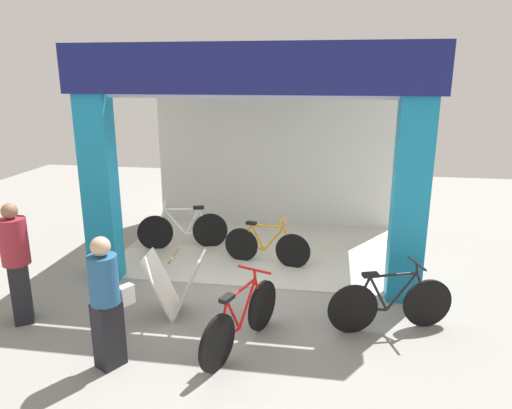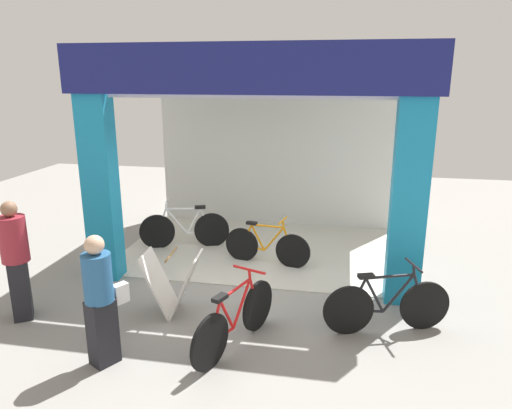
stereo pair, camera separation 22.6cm
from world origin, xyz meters
name	(u,v)px [view 2 (the right image)]	position (x,y,z in m)	size (l,w,h in m)	color
ground_plane	(246,287)	(0.00, 0.00, 0.00)	(18.54, 18.54, 0.00)	gray
shop_facade	(265,148)	(0.00, 1.72, 2.00)	(5.47, 3.76, 3.74)	beige
bicycle_inside_0	(267,246)	(0.17, 1.00, 0.35)	(1.58, 0.44, 0.88)	black
bicycle_inside_1	(185,229)	(-1.55, 1.55, 0.38)	(1.69, 0.59, 0.96)	black
bicycle_parked_0	(387,305)	(2.10, -0.96, 0.38)	(1.66, 0.61, 0.95)	black
bicycle_parked_1	(235,320)	(0.22, -1.70, 0.38)	(0.67, 1.63, 0.95)	black
sandwich_board_sign	(172,283)	(-0.85, -1.00, 0.45)	(0.84, 0.61, 0.91)	silver
pedestrian_0	(100,299)	(-1.22, -2.30, 0.82)	(0.46, 0.57, 1.60)	black
pedestrian_1	(16,258)	(-2.90, -1.50, 0.88)	(0.59, 0.70, 1.69)	black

